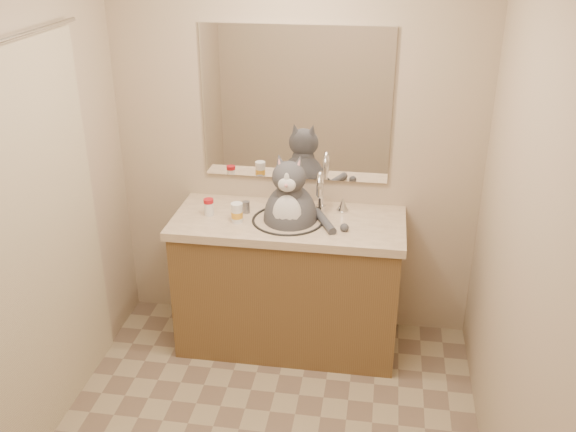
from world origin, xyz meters
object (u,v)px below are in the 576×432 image
object	(u,v)px
pill_bottle_redcap	(209,207)
pill_bottle_orange	(237,213)
cat	(290,214)
grey_canister	(246,207)

from	to	relation	value
pill_bottle_redcap	pill_bottle_orange	size ratio (longest dim) A/B	0.87
cat	pill_bottle_redcap	xyz separation A→B (m)	(-0.48, -0.00, 0.01)
pill_bottle_redcap	grey_canister	xyz separation A→B (m)	(0.21, 0.07, -0.02)
pill_bottle_redcap	grey_canister	world-z (taller)	pill_bottle_redcap
pill_bottle_orange	grey_canister	size ratio (longest dim) A/B	1.64
cat	grey_canister	size ratio (longest dim) A/B	8.83
pill_bottle_orange	grey_canister	bearing A→B (deg)	80.26
cat	pill_bottle_orange	bearing A→B (deg)	-166.01
cat	pill_bottle_redcap	world-z (taller)	cat
cat	grey_canister	bearing A→B (deg)	167.32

